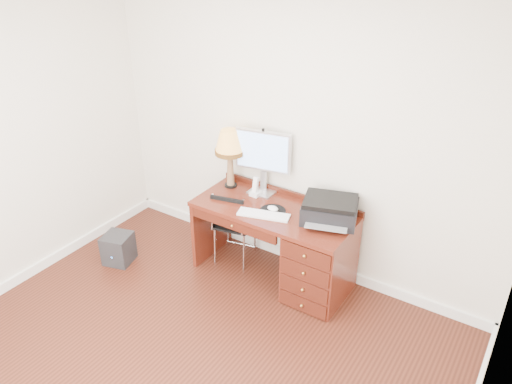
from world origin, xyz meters
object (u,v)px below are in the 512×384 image
Objects in this scene: leg_lamp at (230,146)px; equipment_box at (118,248)px; desk at (304,250)px; monitor at (263,155)px; printer at (330,210)px; chair at (231,220)px; phone at (255,190)px.

leg_lamp is 1.56m from equipment_box.
desk is 1.89m from equipment_box.
desk is 2.53× the size of leg_lamp.
monitor is 1.12× the size of printer.
monitor is at bearing 12.39° from leg_lamp.
chair is 2.55× the size of equipment_box.
leg_lamp is 0.73m from chair.
monitor reaches higher than printer.
desk is 2.69× the size of printer.
desk reaches higher than equipment_box.
desk is at bearing -12.10° from chair.
printer reaches higher than phone.
leg_lamp is at bearing 170.52° from desk.
desk is 1.91× the size of chair.
equipment_box is at bearing -153.72° from monitor.
monitor reaches higher than leg_lamp.
monitor is 1.06× the size of leg_lamp.
chair is at bearing -55.63° from leg_lamp.
monitor reaches higher than chair.
phone reaches higher than chair.
equipment_box is (-1.17, -0.88, -0.99)m from monitor.
chair is at bearing 17.99° from equipment_box.
desk is at bearing -169.63° from printer.
printer is 0.94× the size of leg_lamp.
leg_lamp is (-0.92, 0.15, 0.77)m from desk.
chair is at bearing -144.63° from phone.
leg_lamp is 0.49m from phone.
leg_lamp reaches higher than desk.
equipment_box is (-0.95, -0.65, -0.32)m from chair.
equipment_box is at bearing -176.52° from printer.
chair is (0.11, -0.16, -0.71)m from leg_lamp.
monitor is 1.77m from equipment_box.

